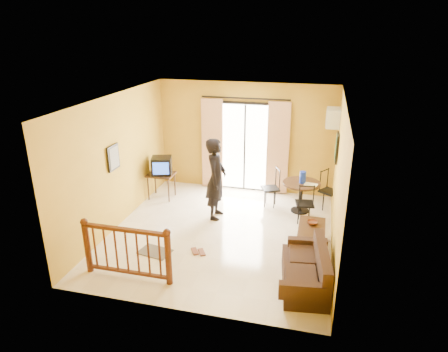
% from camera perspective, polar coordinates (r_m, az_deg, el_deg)
% --- Properties ---
extents(ground, '(5.00, 5.00, 0.00)m').
position_cam_1_polar(ground, '(8.47, -0.46, -8.11)').
color(ground, beige).
rests_on(ground, ground).
extents(room_shell, '(5.00, 5.00, 5.00)m').
position_cam_1_polar(room_shell, '(7.79, -0.50, 2.92)').
color(room_shell, white).
rests_on(room_shell, ground).
extents(balcony_door, '(2.25, 0.14, 2.46)m').
position_cam_1_polar(balcony_door, '(10.21, 2.97, 4.23)').
color(balcony_door, black).
rests_on(balcony_door, ground).
extents(tv_table, '(0.64, 0.54, 0.64)m').
position_cam_1_polar(tv_table, '(10.03, -8.96, -0.08)').
color(tv_table, black).
rests_on(tv_table, ground).
extents(television, '(0.58, 0.55, 0.43)m').
position_cam_1_polar(television, '(9.91, -8.90, 1.48)').
color(television, black).
rests_on(television, tv_table).
extents(picture_left, '(0.05, 0.42, 0.52)m').
position_cam_1_polar(picture_left, '(8.47, -15.52, 2.55)').
color(picture_left, black).
rests_on(picture_left, room_shell).
extents(dining_table, '(0.86, 0.86, 0.72)m').
position_cam_1_polar(dining_table, '(9.34, 10.99, -1.79)').
color(dining_table, black).
rests_on(dining_table, ground).
extents(water_jug, '(0.15, 0.15, 0.27)m').
position_cam_1_polar(water_jug, '(9.22, 11.18, -0.17)').
color(water_jug, '#132BB6').
rests_on(water_jug, dining_table).
extents(serving_tray, '(0.31, 0.24, 0.02)m').
position_cam_1_polar(serving_tray, '(9.18, 12.30, -1.20)').
color(serving_tray, '#F1EECD').
rests_on(serving_tray, dining_table).
extents(dining_chairs, '(1.90, 1.34, 0.95)m').
position_cam_1_polar(dining_chairs, '(9.52, 10.77, -5.07)').
color(dining_chairs, black).
rests_on(dining_chairs, ground).
extents(air_conditioner, '(0.31, 0.60, 0.40)m').
position_cam_1_polar(air_conditioner, '(9.33, 15.31, 8.04)').
color(air_conditioner, silver).
rests_on(air_conditioner, room_shell).
extents(botanical_print, '(0.05, 0.50, 0.60)m').
position_cam_1_polar(botanical_print, '(8.82, 15.82, 3.92)').
color(botanical_print, black).
rests_on(botanical_print, room_shell).
extents(coffee_table, '(0.51, 0.92, 0.41)m').
position_cam_1_polar(coffee_table, '(8.08, 12.37, -7.95)').
color(coffee_table, black).
rests_on(coffee_table, ground).
extents(bowl, '(0.26, 0.26, 0.07)m').
position_cam_1_polar(bowl, '(8.11, 12.50, -6.49)').
color(bowl, brown).
rests_on(bowl, coffee_table).
extents(sofa, '(0.88, 1.61, 0.73)m').
position_cam_1_polar(sofa, '(6.93, 11.83, -13.21)').
color(sofa, '#301D12').
rests_on(sofa, ground).
extents(standing_person, '(0.46, 0.68, 1.84)m').
position_cam_1_polar(standing_person, '(8.78, -1.14, -0.41)').
color(standing_person, black).
rests_on(standing_person, ground).
extents(stair_balustrade, '(1.63, 0.13, 1.04)m').
position_cam_1_polar(stair_balustrade, '(7.03, -13.77, -10.03)').
color(stair_balustrade, '#471E0F').
rests_on(stair_balustrade, ground).
extents(doormat, '(0.66, 0.50, 0.02)m').
position_cam_1_polar(doormat, '(7.92, -9.84, -10.60)').
color(doormat, '#4F493F').
rests_on(doormat, ground).
extents(sandals, '(0.35, 0.27, 0.03)m').
position_cam_1_polar(sandals, '(7.81, -3.71, -10.74)').
color(sandals, brown).
rests_on(sandals, ground).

